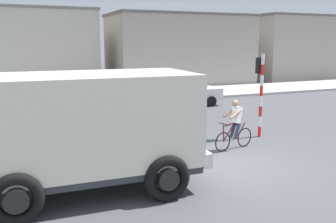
# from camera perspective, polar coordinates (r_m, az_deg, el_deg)

# --- Properties ---
(ground_plane) EXTENTS (120.00, 120.00, 0.00)m
(ground_plane) POSITION_cam_1_polar(r_m,az_deg,el_deg) (11.67, 9.36, -7.57)
(ground_plane) COLOR #4C4C51
(sidewalk_far) EXTENTS (80.00, 5.00, 0.16)m
(sidewalk_far) POSITION_cam_1_polar(r_m,az_deg,el_deg) (24.19, -8.19, 2.18)
(sidewalk_far) COLOR #ADADA8
(sidewalk_far) RESTS_ON ground
(truck_foreground) EXTENTS (5.50, 2.98, 2.90)m
(truck_foreground) POSITION_cam_1_polar(r_m,az_deg,el_deg) (9.07, -12.38, -2.07)
(truck_foreground) COLOR silver
(truck_foreground) RESTS_ON ground
(cyclist) EXTENTS (1.69, 0.58, 1.72)m
(cyclist) POSITION_cam_1_polar(r_m,az_deg,el_deg) (12.73, 10.29, -2.02)
(cyclist) COLOR black
(cyclist) RESTS_ON ground
(traffic_light_pole) EXTENTS (0.24, 0.43, 3.20)m
(traffic_light_pole) POSITION_cam_1_polar(r_m,az_deg,el_deg) (14.54, 14.14, 4.22)
(traffic_light_pole) COLOR red
(traffic_light_pole) RESTS_ON ground
(car_red_near) EXTENTS (4.08, 2.03, 1.60)m
(car_red_near) POSITION_cam_1_polar(r_m,az_deg,el_deg) (21.24, 2.63, 3.11)
(car_red_near) COLOR white
(car_red_near) RESTS_ON ground
(car_white_mid) EXTENTS (4.10, 2.08, 1.60)m
(car_white_mid) POSITION_cam_1_polar(r_m,az_deg,el_deg) (19.12, -4.42, 2.23)
(car_white_mid) COLOR #B7B7BC
(car_white_mid) RESTS_ON ground
(pedestrian_near_kerb) EXTENTS (0.34, 0.22, 1.62)m
(pedestrian_near_kerb) POSITION_cam_1_polar(r_m,az_deg,el_deg) (19.99, -0.14, 2.72)
(pedestrian_near_kerb) COLOR #2D334C
(pedestrian_near_kerb) RESTS_ON ground
(building_mid_block) EXTENTS (7.42, 5.88, 6.11)m
(building_mid_block) POSITION_cam_1_polar(r_m,az_deg,el_deg) (30.42, -18.40, 9.12)
(building_mid_block) COLOR #B2AD9E
(building_mid_block) RESTS_ON ground
(building_corner_right) EXTENTS (11.95, 6.17, 5.90)m
(building_corner_right) POSITION_cam_1_polar(r_m,az_deg,el_deg) (31.80, 1.87, 9.52)
(building_corner_right) COLOR #9E9389
(building_corner_right) RESTS_ON ground
(building_set_back) EXTENTS (11.30, 7.20, 6.19)m
(building_set_back) POSITION_cam_1_polar(r_m,az_deg,el_deg) (40.65, 19.13, 9.41)
(building_set_back) COLOR #9E9389
(building_set_back) RESTS_ON ground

